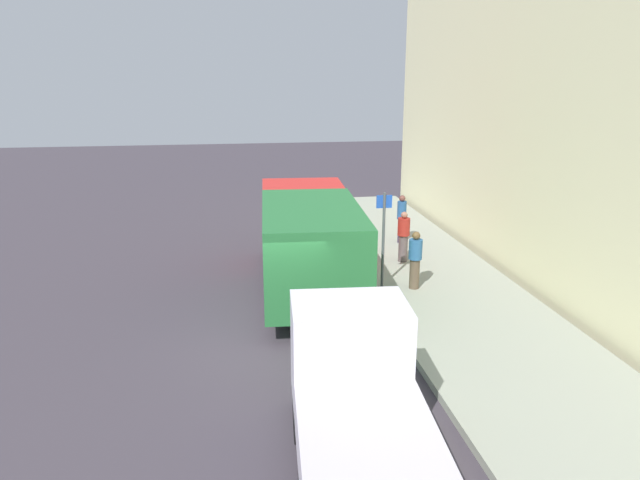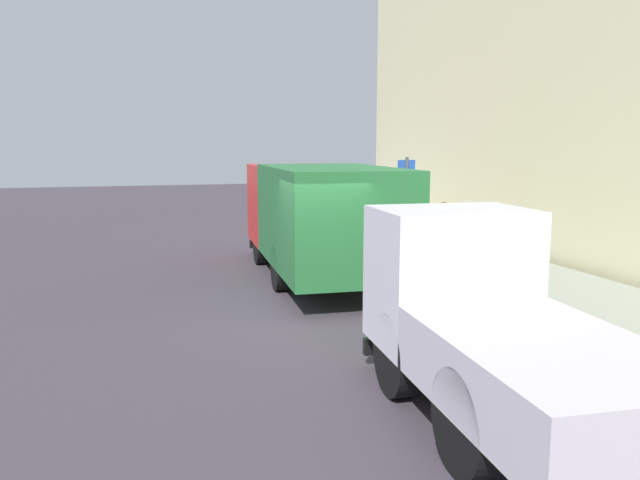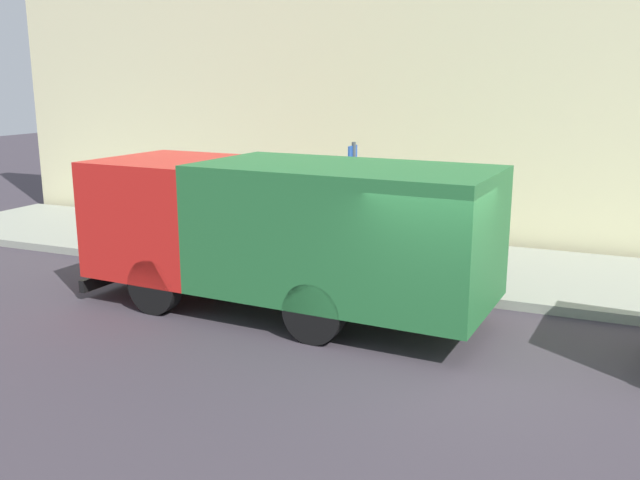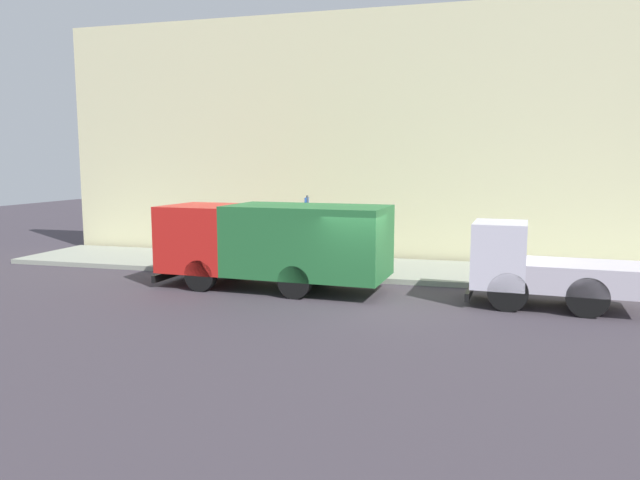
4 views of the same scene
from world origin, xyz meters
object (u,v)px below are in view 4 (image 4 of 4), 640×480
at_px(pedestrian_walking, 322,245).
at_px(large_utility_truck, 273,240).
at_px(small_flatbed_truck, 539,267).
at_px(pedestrian_third, 218,236).
at_px(traffic_cone_orange, 199,257).
at_px(street_sign_post, 307,227).
at_px(pedestrian_standing, 263,242).

bearing_deg(pedestrian_walking, large_utility_truck, 98.25).
relative_size(small_flatbed_truck, pedestrian_third, 2.78).
xyz_separation_m(pedestrian_third, traffic_cone_orange, (-1.39, 0.12, -0.64)).
bearing_deg(pedestrian_third, small_flatbed_truck, -131.30).
distance_m(large_utility_truck, street_sign_post, 2.12).
bearing_deg(small_flatbed_truck, pedestrian_walking, 69.81).
bearing_deg(large_utility_truck, small_flatbed_truck, -88.75).
relative_size(pedestrian_standing, traffic_cone_orange, 2.89).
height_order(pedestrian_walking, street_sign_post, street_sign_post).
bearing_deg(traffic_cone_orange, pedestrian_walking, -84.62).
height_order(pedestrian_third, traffic_cone_orange, pedestrian_third).
bearing_deg(pedestrian_standing, street_sign_post, -102.07).
bearing_deg(traffic_cone_orange, pedestrian_standing, -69.82).
bearing_deg(street_sign_post, pedestrian_third, 67.04).
bearing_deg(street_sign_post, pedestrian_walking, -19.42).
height_order(small_flatbed_truck, pedestrian_walking, small_flatbed_truck).
height_order(pedestrian_walking, pedestrian_standing, pedestrian_walking).
xyz_separation_m(traffic_cone_orange, street_sign_post, (-0.41, -4.39, 1.31)).
relative_size(pedestrian_standing, pedestrian_third, 0.95).
bearing_deg(street_sign_post, pedestrian_standing, 59.73).
height_order(pedestrian_walking, pedestrian_third, pedestrian_third).
bearing_deg(pedestrian_standing, pedestrian_walking, -80.88).
relative_size(small_flatbed_truck, street_sign_post, 1.77).
height_order(pedestrian_walking, traffic_cone_orange, pedestrian_walking).
relative_size(small_flatbed_truck, traffic_cone_orange, 8.44).
bearing_deg(pedestrian_walking, small_flatbed_truck, -179.79).
xyz_separation_m(pedestrian_walking, street_sign_post, (-0.85, 0.30, 0.73)).
distance_m(pedestrian_third, street_sign_post, 4.68).
distance_m(small_flatbed_truck, traffic_cone_orange, 12.20).
bearing_deg(pedestrian_third, street_sign_post, -134.73).
xyz_separation_m(large_utility_truck, small_flatbed_truck, (-0.31, -8.01, -0.44)).
bearing_deg(small_flatbed_truck, large_utility_truck, 91.70).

